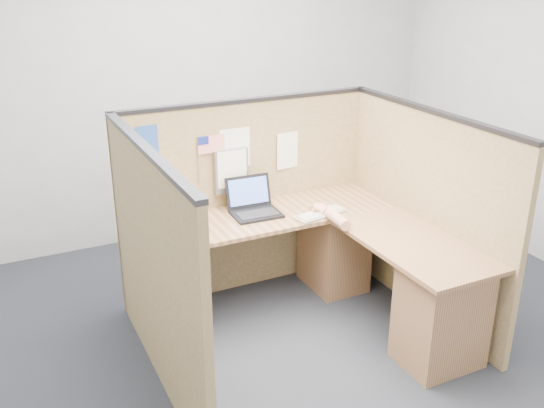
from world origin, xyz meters
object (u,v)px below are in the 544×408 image
keyboard (320,214)px  mouse (319,211)px  laptop (253,204)px  l_desk (313,272)px

keyboard → mouse: size_ratio=3.63×
keyboard → laptop: bearing=135.0°
l_desk → laptop: bearing=118.8°
keyboard → mouse: bearing=59.1°
l_desk → keyboard: keyboard is taller
laptop → l_desk: bearing=-58.8°
l_desk → mouse: 0.46m
l_desk → keyboard: size_ratio=4.52×
l_desk → keyboard: 0.43m
l_desk → mouse: bearing=52.5°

